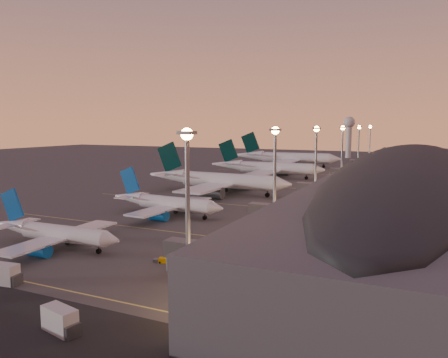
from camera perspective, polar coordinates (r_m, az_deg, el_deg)
ground at (r=119.58m, az=-10.14°, el=-5.72°), size 700.00×700.00×0.00m
airliner_narrow_south at (r=101.57m, az=-21.33°, el=-6.56°), size 34.36×30.62×12.30m
airliner_narrow_north at (r=128.93m, az=-7.61°, el=-3.12°), size 38.42×34.34×13.73m
airliner_wide_near at (r=168.04m, az=-1.05°, el=-0.15°), size 61.00×55.42×19.56m
airliner_wide_mid at (r=219.04m, az=5.51°, el=1.48°), size 59.10×53.67×18.96m
airliner_wide_far at (r=276.89m, az=8.09°, el=2.77°), size 68.03×62.00×21.77m
terminal_building at (r=168.44m, az=23.01°, el=0.58°), size 56.35×255.00×17.46m
light_masts at (r=163.30m, az=13.95°, el=3.84°), size 2.20×217.20×25.90m
radar_tower at (r=359.64m, az=16.01°, el=6.15°), size 9.00×9.00×32.50m
lane_markings at (r=153.28m, az=-1.47°, el=-2.77°), size 90.00×180.36×0.00m
baggage_tug_a at (r=80.85m, az=-3.32°, el=-11.55°), size 3.73×1.96×1.06m
baggage_tug_b at (r=86.07m, az=-8.04°, el=-10.47°), size 3.47×2.26×0.96m
baggage_tug_c at (r=109.47m, az=1.57°, el=-6.50°), size 4.43×2.39×1.25m
catering_truck_a at (r=82.81m, az=-26.81°, el=-11.08°), size 6.24×3.07×3.37m
catering_truck_b at (r=62.03m, az=-20.50°, el=-16.98°), size 6.05×3.37×3.21m
baggage_tug_d at (r=89.37m, az=-3.08°, el=-9.70°), size 1.81×3.79×1.10m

